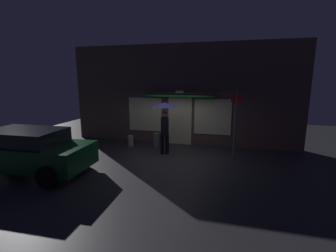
{
  "coord_description": "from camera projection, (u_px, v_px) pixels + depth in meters",
  "views": [
    {
      "loc": [
        2.2,
        -8.44,
        3.0
      ],
      "look_at": [
        -0.14,
        0.52,
        1.17
      ],
      "focal_mm": 25.28,
      "sensor_mm": 36.0,
      "label": 1
    }
  ],
  "objects": [
    {
      "name": "ground_plane",
      "position": [
        168.0,
        158.0,
        9.14
      ],
      "size": [
        18.0,
        18.0,
        0.0
      ],
      "primitive_type": "plane",
      "color": "#2D2D33"
    },
    {
      "name": "building_facade",
      "position": [
        181.0,
        95.0,
        10.92
      ],
      "size": [
        10.64,
        1.0,
        4.58
      ],
      "color": "brown",
      "rests_on": "ground"
    },
    {
      "name": "sidewalk_bollard",
      "position": [
        156.0,
        140.0,
        10.63
      ],
      "size": [
        0.25,
        0.25,
        0.64
      ],
      "primitive_type": "cylinder",
      "color": "slate",
      "rests_on": "ground"
    },
    {
      "name": "street_sign_post",
      "position": [
        235.0,
        121.0,
        8.92
      ],
      "size": [
        0.4,
        0.07,
        2.56
      ],
      "color": "#595B60",
      "rests_on": "ground"
    },
    {
      "name": "parked_car",
      "position": [
        27.0,
        151.0,
        7.61
      ],
      "size": [
        4.17,
        2.04,
        1.44
      ],
      "rotation": [
        0.0,
        0.0,
        0.04
      ],
      "color": "#0C3F1E",
      "rests_on": "ground"
    },
    {
      "name": "person_with_umbrella",
      "position": [
        165.0,
        115.0,
        9.38
      ],
      "size": [
        1.1,
        1.1,
        2.1
      ],
      "rotation": [
        0.0,
        0.0,
        2.02
      ],
      "color": "black",
      "rests_on": "ground"
    },
    {
      "name": "sidewalk_bollard_2",
      "position": [
        131.0,
        141.0,
        10.78
      ],
      "size": [
        0.25,
        0.25,
        0.49
      ],
      "primitive_type": "cylinder",
      "color": "#9E998E",
      "rests_on": "ground"
    }
  ]
}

